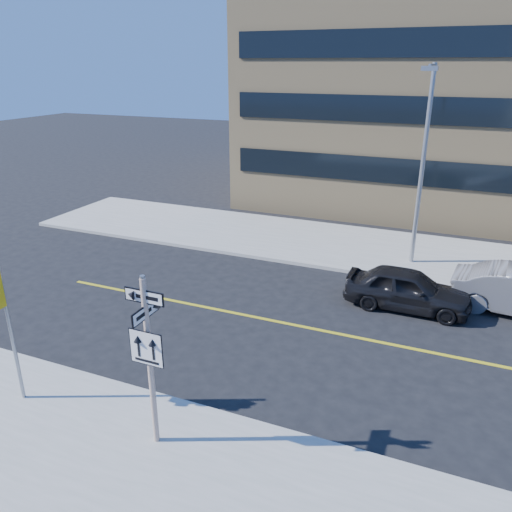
% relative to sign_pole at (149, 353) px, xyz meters
% --- Properties ---
extents(ground, '(120.00, 120.00, 0.00)m').
position_rel_sign_pole_xyz_m(ground, '(0.00, 2.51, -2.44)').
color(ground, black).
rests_on(ground, ground).
extents(sign_pole, '(0.92, 0.92, 4.06)m').
position_rel_sign_pole_xyz_m(sign_pole, '(0.00, 0.00, 0.00)').
color(sign_pole, white).
rests_on(sign_pole, near_sidewalk).
extents(parked_car_a, '(1.76, 4.32, 1.47)m').
position_rel_sign_pole_xyz_m(parked_car_a, '(4.31, 9.25, -1.70)').
color(parked_car_a, black).
rests_on(parked_car_a, ground).
extents(streetlight_a, '(0.55, 2.25, 8.00)m').
position_rel_sign_pole_xyz_m(streetlight_a, '(4.00, 13.27, 2.32)').
color(streetlight_a, gray).
rests_on(streetlight_a, far_sidewalk).
extents(building_brick, '(18.00, 18.00, 18.00)m').
position_rel_sign_pole_xyz_m(building_brick, '(2.00, 27.51, 6.56)').
color(building_brick, tan).
rests_on(building_brick, ground).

